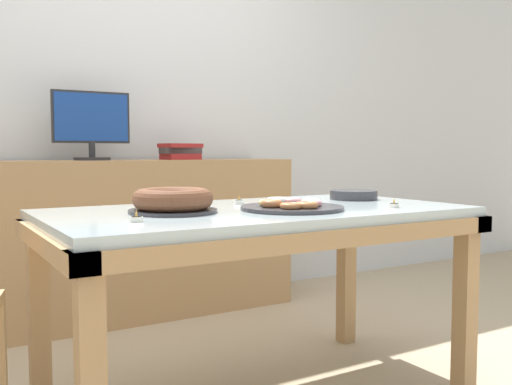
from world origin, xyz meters
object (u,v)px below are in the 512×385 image
book_stack (180,151)px  tealight_left_edge (188,203)px  plate_stack (353,195)px  tealight_right_edge (136,219)px  cake_chocolate_round (173,201)px  pastry_platter (291,206)px  tealight_near_front (394,205)px  computer_monitor (92,126)px  tealight_centre (239,202)px

book_stack → tealight_left_edge: book_stack is taller
plate_stack → tealight_right_edge: 1.14m
cake_chocolate_round → pastry_platter: (0.41, -0.13, -0.03)m
cake_chocolate_round → tealight_near_front: bearing=-18.4°
computer_monitor → plate_stack: 1.51m
computer_monitor → tealight_right_edge: bearing=-100.3°
book_stack → tealight_centre: book_stack is taller
tealight_left_edge → tealight_near_front: (0.64, -0.47, 0.00)m
tealight_centre → tealight_right_edge: bearing=-147.5°
pastry_platter → tealight_left_edge: bearing=127.0°
tealight_left_edge → tealight_centre: same height
tealight_right_edge → tealight_near_front: 0.99m
cake_chocolate_round → tealight_near_front: 0.83m
computer_monitor → cake_chocolate_round: 1.37m
tealight_left_edge → tealight_centre: 0.21m
cake_chocolate_round → tealight_left_edge: 0.26m
tealight_left_edge → tealight_near_front: same height
computer_monitor → tealight_centre: size_ratio=10.60×
computer_monitor → tealight_centre: 1.24m
tealight_centre → tealight_near_front: 0.61m
cake_chocolate_round → pastry_platter: cake_chocolate_round is taller
cake_chocolate_round → tealight_right_edge: cake_chocolate_round is taller
cake_chocolate_round → plate_stack: (0.90, 0.11, -0.02)m
pastry_platter → tealight_left_edge: 0.43m
tealight_left_edge → tealight_near_front: 0.79m
tealight_near_front → computer_monitor: bearing=114.0°
pastry_platter → cake_chocolate_round: bearing=162.0°
computer_monitor → pastry_platter: computer_monitor is taller
cake_chocolate_round → plate_stack: bearing=6.7°
computer_monitor → pastry_platter: 1.54m
cake_chocolate_round → tealight_right_edge: bearing=-136.8°
plate_stack → tealight_left_edge: bearing=172.1°
plate_stack → cake_chocolate_round: bearing=-173.3°
book_stack → plate_stack: bearing=-76.3°
book_stack → cake_chocolate_round: bearing=-114.5°
book_stack → plate_stack: book_stack is taller
pastry_platter → plate_stack: size_ratio=1.79×
tealight_right_edge → tealight_left_edge: bearing=48.8°
cake_chocolate_round → plate_stack: size_ratio=1.46×
book_stack → tealight_right_edge: book_stack is taller
computer_monitor → cake_chocolate_round: bearing=-93.4°
tealight_right_edge → book_stack: bearing=62.1°
computer_monitor → cake_chocolate_round: size_ratio=1.38×
plate_stack → tealight_centre: 0.55m
pastry_platter → tealight_centre: 0.30m
computer_monitor → book_stack: (0.53, 0.00, -0.14)m
book_stack → tealight_near_front: size_ratio=5.96×
cake_chocolate_round → computer_monitor: bearing=86.6°
tealight_near_front → cake_chocolate_round: bearing=161.6°
book_stack → plate_stack: size_ratio=1.14×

